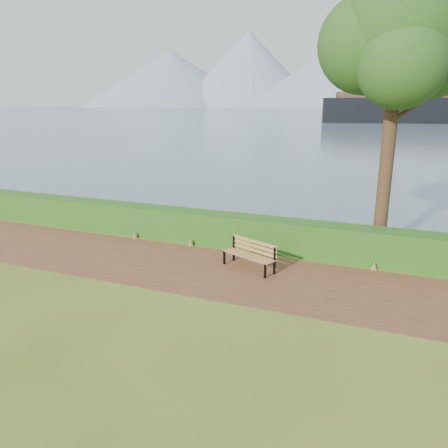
% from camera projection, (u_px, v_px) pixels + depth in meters
% --- Properties ---
extents(ground, '(140.00, 140.00, 0.00)m').
position_uv_depth(ground, '(194.00, 273.00, 11.79)').
color(ground, '#505B1A').
rests_on(ground, ground).
extents(path, '(40.00, 3.40, 0.01)m').
position_uv_depth(path, '(198.00, 269.00, 12.05)').
color(path, '#582E1E').
rests_on(path, ground).
extents(hedge, '(32.00, 0.85, 1.00)m').
position_uv_depth(hedge, '(229.00, 230.00, 13.97)').
color(hedge, '#224E16').
rests_on(hedge, ground).
extents(water, '(700.00, 510.00, 0.00)m').
position_uv_depth(water, '(397.00, 111.00, 243.80)').
color(water, '#405468').
rests_on(water, ground).
extents(mountains, '(585.00, 190.00, 70.00)m').
position_uv_depth(mountains, '(393.00, 74.00, 370.00)').
color(mountains, gray).
rests_on(mountains, ground).
extents(bench, '(1.64, 1.03, 0.80)m').
position_uv_depth(bench, '(251.00, 253.00, 11.97)').
color(bench, black).
rests_on(bench, ground).
extents(tree, '(4.30, 3.57, 8.28)m').
position_uv_depth(tree, '(399.00, 36.00, 11.59)').
color(tree, '#341E15').
rests_on(tree, ground).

